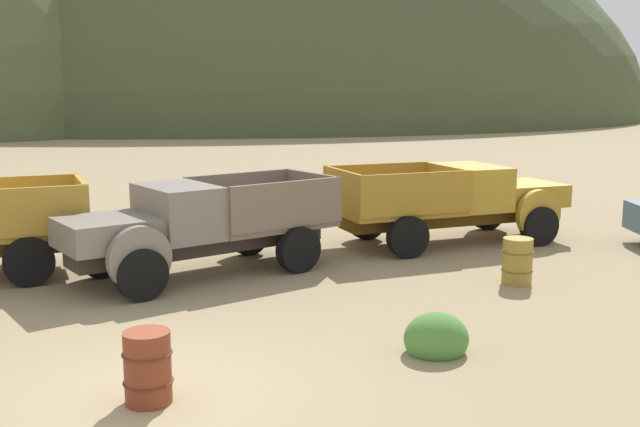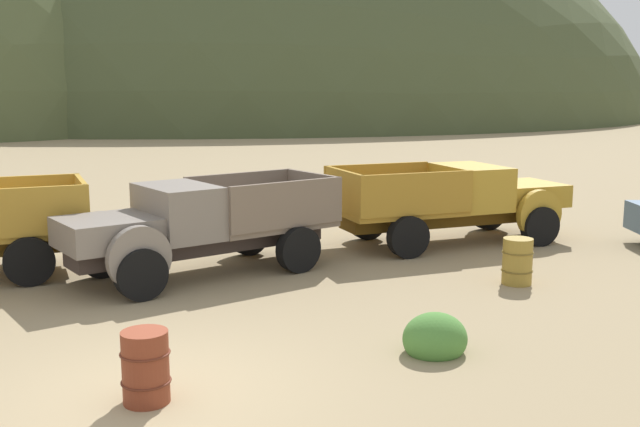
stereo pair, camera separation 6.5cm
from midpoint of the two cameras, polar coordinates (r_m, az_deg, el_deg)
ground_plane at (r=9.80m, az=-12.27°, el=-13.38°), size 300.00×300.00×0.00m
hill_far_left at (r=89.02m, az=-3.63°, el=7.35°), size 91.87×68.86×49.15m
truck_primer_gray at (r=15.04m, az=-10.18°, el=-1.12°), size 5.93×3.68×1.91m
truck_mustard at (r=18.59m, az=11.19°, el=0.95°), size 5.98×2.77×1.91m
oil_drum_spare at (r=9.42m, az=-13.08°, el=-11.44°), size 0.61×0.61×0.90m
oil_drum_foreground at (r=14.93m, az=15.08°, el=-3.57°), size 0.62×0.62×0.91m
bush_front_left at (r=21.65m, az=11.32°, el=-0.14°), size 0.84×0.74×0.56m
bush_lone_scrub at (r=11.02m, az=9.01°, el=-9.60°), size 0.96×0.86×0.77m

